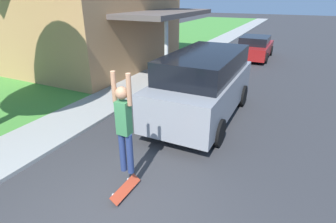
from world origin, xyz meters
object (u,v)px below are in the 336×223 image
object	(u,v)px
suv_parked	(203,84)
skateboard	(126,189)
skateboarder	(124,124)
car_down_street	(254,47)

from	to	relation	value
suv_parked	skateboard	distance (m)	4.32
suv_parked	skateboarder	size ratio (longest dim) A/B	2.39
car_down_street	skateboarder	world-z (taller)	skateboarder
suv_parked	car_down_street	size ratio (longest dim) A/B	1.18
skateboard	suv_parked	bearing A→B (deg)	88.07
suv_parked	skateboarder	bearing A→B (deg)	-93.12
suv_parked	skateboard	xyz separation A→B (m)	(-0.14, -4.20, -1.00)
suv_parked	skateboard	world-z (taller)	suv_parked
suv_parked	car_down_street	distance (m)	9.81
suv_parked	skateboarder	world-z (taller)	skateboarder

